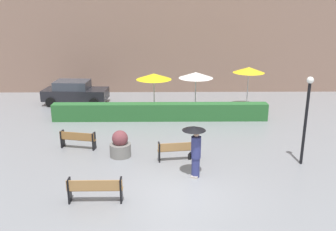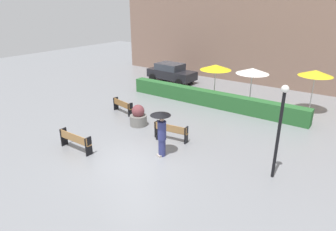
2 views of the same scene
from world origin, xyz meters
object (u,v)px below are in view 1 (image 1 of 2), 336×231
at_px(bench_far_left, 78,139).
at_px(pedestrian_with_umbrella, 195,145).
at_px(patio_umbrella_white, 196,75).
at_px(parked_car, 75,92).
at_px(patio_umbrella_yellow, 154,77).
at_px(planter_pot, 120,145).
at_px(lamp_post, 307,111).
at_px(patio_umbrella_yellow_far, 249,70).
at_px(bench_near_left, 95,188).
at_px(bench_mid_center, 178,149).

xyz_separation_m(bench_far_left, pedestrian_with_umbrella, (5.19, -2.94, 0.81)).
xyz_separation_m(patio_umbrella_white, parked_car, (-7.87, 2.33, -1.55)).
bearing_deg(patio_umbrella_yellow, planter_pot, -101.67).
xyz_separation_m(planter_pot, lamp_post, (7.72, -0.89, 1.79)).
xyz_separation_m(patio_umbrella_white, patio_umbrella_yellow_far, (3.44, 1.19, 0.10)).
relative_size(lamp_post, patio_umbrella_yellow, 1.49).
bearing_deg(lamp_post, patio_umbrella_yellow, 130.85).
bearing_deg(patio_umbrella_yellow, pedestrian_with_umbrella, -78.22).
relative_size(patio_umbrella_white, patio_umbrella_yellow_far, 0.96).
height_order(patio_umbrella_yellow, parked_car, patio_umbrella_yellow).
distance_m(lamp_post, parked_car, 15.38).
bearing_deg(pedestrian_with_umbrella, lamp_post, 13.91).
distance_m(planter_pot, lamp_post, 7.97).
height_order(bench_far_left, pedestrian_with_umbrella, pedestrian_with_umbrella).
bearing_deg(planter_pot, patio_umbrella_yellow, 78.33).
relative_size(pedestrian_with_umbrella, patio_umbrella_yellow_far, 0.78).
bearing_deg(planter_pot, patio_umbrella_yellow_far, 46.97).
distance_m(bench_near_left, pedestrian_with_umbrella, 4.09).
xyz_separation_m(bench_near_left, lamp_post, (8.12, 3.07, 1.78)).
bearing_deg(bench_near_left, parked_car, 105.67).
distance_m(bench_mid_center, patio_umbrella_yellow, 7.31).
relative_size(bench_mid_center, lamp_post, 0.48).
relative_size(bench_near_left, parked_car, 0.44).
distance_m(lamp_post, patio_umbrella_yellow_far, 8.70).
height_order(lamp_post, patio_umbrella_yellow, lamp_post).
height_order(bench_mid_center, patio_umbrella_yellow, patio_umbrella_yellow).
relative_size(planter_pot, patio_umbrella_white, 0.47).
bearing_deg(parked_car, bench_near_left, -74.33).
relative_size(pedestrian_with_umbrella, lamp_post, 0.55).
distance_m(planter_pot, parked_car, 9.80).
distance_m(pedestrian_with_umbrella, lamp_post, 4.84).
xyz_separation_m(bench_far_left, bench_mid_center, (4.62, -1.40, 0.02)).
bearing_deg(bench_far_left, pedestrian_with_umbrella, -29.52).
distance_m(pedestrian_with_umbrella, patio_umbrella_yellow, 8.76).
distance_m(planter_pot, patio_umbrella_yellow, 6.86).
distance_m(patio_umbrella_yellow_far, parked_car, 11.48).
bearing_deg(patio_umbrella_yellow, parked_car, 155.43).
bearing_deg(bench_far_left, patio_umbrella_white, 43.91).
distance_m(bench_far_left, patio_umbrella_yellow_far, 11.79).
xyz_separation_m(bench_mid_center, patio_umbrella_yellow_far, (4.74, 8.30, 1.95)).
distance_m(bench_far_left, bench_near_left, 5.14).
relative_size(pedestrian_with_umbrella, patio_umbrella_white, 0.81).
bearing_deg(bench_near_left, patio_umbrella_white, 68.07).
xyz_separation_m(patio_umbrella_yellow, patio_umbrella_yellow_far, (5.94, 1.32, 0.15)).
xyz_separation_m(patio_umbrella_yellow, parked_car, (-5.36, 2.45, -1.50)).
xyz_separation_m(bench_far_left, patio_umbrella_yellow, (3.41, 5.58, 1.82)).
bearing_deg(bench_near_left, bench_mid_center, 49.58).
bearing_deg(bench_mid_center, bench_far_left, 163.08).
height_order(bench_mid_center, lamp_post, lamp_post).
distance_m(pedestrian_with_umbrella, parked_car, 13.09).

